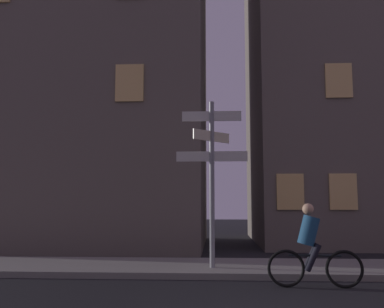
# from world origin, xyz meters

# --- Properties ---
(sidewalk_kerb) EXTENTS (40.00, 2.63, 0.14)m
(sidewalk_kerb) POSITION_xyz_m (0.00, 6.08, 0.07)
(sidewalk_kerb) COLOR gray
(sidewalk_kerb) RESTS_ON ground_plane
(signpost) EXTENTS (1.69, 0.85, 3.90)m
(signpost) POSITION_xyz_m (-1.09, 5.60, 2.48)
(signpost) COLOR gray
(signpost) RESTS_ON sidewalk_kerb
(cyclist) EXTENTS (1.82, 0.34, 1.61)m
(cyclist) POSITION_xyz_m (0.85, 4.04, 0.75)
(cyclist) COLOR black
(cyclist) RESTS_ON ground_plane
(building_left_block) EXTENTS (13.45, 7.31, 16.61)m
(building_left_block) POSITION_xyz_m (-8.20, 12.20, 8.30)
(building_left_block) COLOR #6B6056
(building_left_block) RESTS_ON ground_plane
(building_right_block) EXTENTS (8.67, 8.15, 14.34)m
(building_right_block) POSITION_xyz_m (4.94, 14.04, 7.17)
(building_right_block) COLOR #6B6056
(building_right_block) RESTS_ON ground_plane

